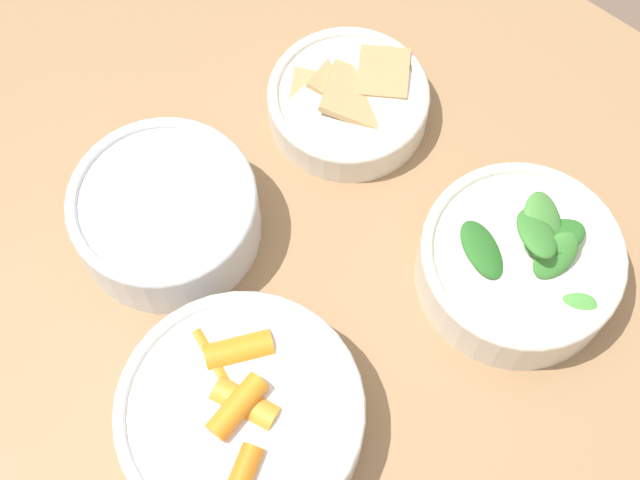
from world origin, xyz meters
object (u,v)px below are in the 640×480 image
object	(u,v)px
bowl_greens	(520,262)
bowl_beans_hotdog	(167,215)
bowl_cookies	(349,101)
bowl_carrots	(241,415)

from	to	relation	value
bowl_greens	bowl_beans_hotdog	size ratio (longest dim) A/B	1.06
bowl_greens	bowl_cookies	xyz separation A→B (m)	(0.21, -0.04, -0.01)
bowl_carrots	bowl_greens	size ratio (longest dim) A/B	1.13
bowl_greens	bowl_cookies	bearing A→B (deg)	-9.67
bowl_cookies	bowl_greens	bearing A→B (deg)	170.33
bowl_carrots	bowl_beans_hotdog	world-z (taller)	bowl_carrots
bowl_carrots	bowl_beans_hotdog	size ratio (longest dim) A/B	1.20
bowl_greens	bowl_beans_hotdog	distance (m)	0.29
bowl_beans_hotdog	bowl_carrots	bearing A→B (deg)	152.25
bowl_greens	bowl_cookies	size ratio (longest dim) A/B	1.14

